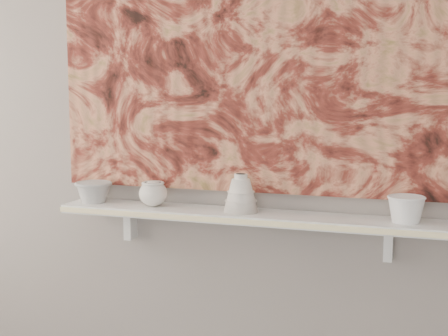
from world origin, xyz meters
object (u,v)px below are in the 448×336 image
at_px(shelf, 246,216).
at_px(bell_vessel, 241,193).
at_px(bowl_grey, 94,192).
at_px(cup_cream, 153,194).
at_px(bowl_white, 406,209).
at_px(painting, 253,39).

distance_m(shelf, bell_vessel, 0.09).
xyz_separation_m(bowl_grey, cup_cream, (0.25, 0.00, 0.01)).
distance_m(bowl_grey, bell_vessel, 0.59).
relative_size(bowl_grey, bowl_white, 1.16).
height_order(shelf, bell_vessel, bell_vessel).
bearing_deg(cup_cream, bowl_grey, 180.00).
height_order(shelf, painting, painting).
relative_size(shelf, painting, 0.93).
xyz_separation_m(painting, bowl_white, (0.55, -0.08, -0.57)).
bearing_deg(bowl_grey, cup_cream, 0.00).
distance_m(shelf, cup_cream, 0.37).
distance_m(painting, bowl_white, 0.79).
distance_m(bowl_grey, bowl_white, 1.16).
relative_size(painting, bowl_white, 12.17).
height_order(painting, cup_cream, painting).
xyz_separation_m(cup_cream, bowl_white, (0.91, 0.00, -0.00)).
bearing_deg(shelf, cup_cream, 180.00).
xyz_separation_m(painting, cup_cream, (-0.36, -0.08, -0.56)).
bearing_deg(bowl_grey, bowl_white, 0.00).
distance_m(cup_cream, bell_vessel, 0.34).
xyz_separation_m(bell_vessel, bowl_white, (0.57, 0.00, -0.02)).
distance_m(painting, bowl_grey, 0.84).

